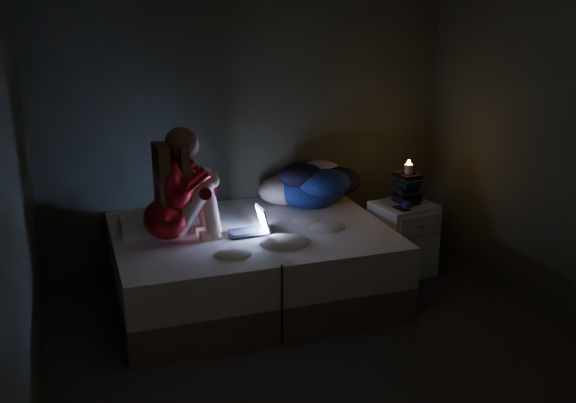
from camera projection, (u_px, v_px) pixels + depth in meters
name	position (u px, v px, depth m)	size (l,w,h in m)	color
floor	(329.00, 362.00, 4.38)	(3.60, 3.80, 0.02)	black
wall_back	(249.00, 117.00, 5.71)	(3.60, 0.02, 2.60)	#31332D
wall_front	(548.00, 308.00, 2.26)	(3.60, 0.02, 2.60)	#31332D
wall_left	(10.00, 200.00, 3.43)	(0.02, 3.80, 2.60)	#31332D
bed	(251.00, 263.00, 5.22)	(2.09, 1.56, 0.57)	beige
pillow	(149.00, 224.00, 5.07)	(0.43, 0.31, 0.12)	silver
woman	(165.00, 186.00, 4.74)	(0.53, 0.34, 0.85)	maroon
laptop	(247.00, 221.00, 5.00)	(0.30, 0.21, 0.21)	black
clothes_pile	(310.00, 182.00, 5.68)	(0.65, 0.52, 0.39)	#0D0E50
nightstand	(402.00, 239.00, 5.66)	(0.47, 0.42, 0.63)	white
book_stack	(407.00, 189.00, 5.56)	(0.19, 0.25, 0.24)	black
candle	(408.00, 170.00, 5.51)	(0.07, 0.07, 0.08)	beige
phone	(398.00, 208.00, 5.43)	(0.07, 0.14, 0.01)	black
blue_orb	(403.00, 205.00, 5.41)	(0.08, 0.08, 0.08)	navy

